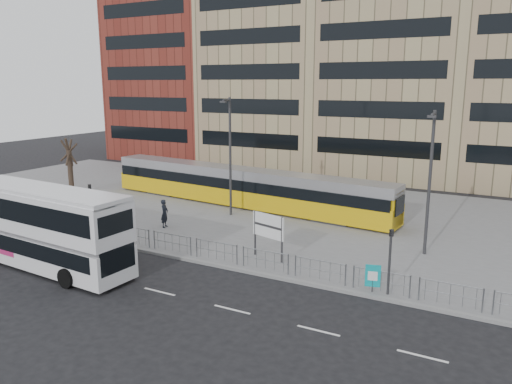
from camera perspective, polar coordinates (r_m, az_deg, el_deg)
The scene contains 16 objects.
ground at distance 28.49m, azimuth -9.00°, elevation -7.58°, with size 120.00×120.00×0.00m, color black.
plaza at distance 38.25m, azimuth 1.91°, elevation -2.14°, with size 64.00×24.00×0.15m, color slate.
kerb at distance 28.51m, azimuth -8.95°, elevation -7.41°, with size 64.00×0.25×0.17m, color gray.
building_row at distance 57.51m, azimuth 13.78°, elevation 15.26°, with size 70.40×18.40×31.20m.
pedestrian_barrier at distance 27.45m, azimuth -5.09°, elevation -6.08°, with size 32.07×0.07×1.10m.
road_markings at distance 25.03m, azimuth -12.77°, elevation -10.60°, with size 62.00×0.12×0.01m, color white.
double_decker_bus at distance 28.47m, azimuth -23.04°, elevation -3.51°, with size 10.97×3.26×4.33m.
tram at distance 39.29m, azimuth -1.66°, elevation 0.59°, with size 25.32×4.91×2.97m.
station_sign at distance 27.25m, azimuth 1.41°, elevation -4.13°, with size 2.15×0.68×2.54m.
ad_panel at distance 23.92m, azimuth 13.21°, elevation -9.37°, with size 0.69×0.24×1.32m.
pedestrian at distance 33.96m, azimuth -10.41°, elevation -2.43°, with size 0.69×0.45×1.89m, color black.
traffic_light_west at distance 34.15m, azimuth -18.40°, elevation -1.01°, with size 0.23×0.25×3.10m.
traffic_light_east at distance 23.44m, azimuth 15.07°, elevation -6.78°, with size 0.23×0.25×3.10m.
lamp_post_west at distance 35.86m, azimuth -3.01°, elevation 4.56°, with size 0.45×1.04×8.53m.
lamp_post_east at distance 28.96m, azimuth 19.24°, elevation 1.56°, with size 0.45×1.04×8.08m.
bare_tree at distance 45.72m, azimuth -20.73°, elevation 5.97°, with size 4.04×4.04×6.90m.
Camera 1 is at (16.45, -21.18, 9.63)m, focal length 35.00 mm.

